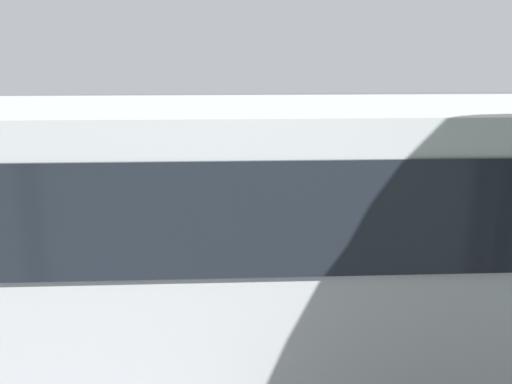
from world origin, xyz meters
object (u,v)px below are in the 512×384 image
tour_bus (399,252)px  stunt_motorcycle (139,186)px  traffic_cone (261,202)px  spectator_left (367,219)px  spectator_far_right (195,225)px  spectator_far_left (427,221)px  spectator_centre (322,222)px  spectator_right (253,227)px

tour_bus → stunt_motorcycle: tour_bus is taller
tour_bus → traffic_cone: size_ratio=18.10×
spectator_left → spectator_far_right: bearing=0.1°
spectator_far_left → spectator_left: 0.99m
spectator_left → spectator_far_right: (2.79, 0.01, -0.01)m
spectator_left → stunt_motorcycle: (4.15, -4.80, -0.48)m
spectator_far_left → spectator_far_right: spectator_far_right is taller
spectator_far_right → traffic_cone: 4.53m
tour_bus → traffic_cone: 7.47m
tour_bus → spectator_far_right: 3.86m
spectator_left → stunt_motorcycle: spectator_left is taller
spectator_centre → spectator_far_right: spectator_far_right is taller
spectator_right → spectator_far_right: size_ratio=0.96×
spectator_far_left → stunt_motorcycle: 7.10m
tour_bus → spectator_centre: bearing=-86.4°
spectator_centre → stunt_motorcycle: size_ratio=0.87×
spectator_far_right → spectator_far_left: bearing=178.7°
spectator_far_left → spectator_left: (0.98, -0.09, 0.03)m
spectator_right → spectator_far_left: bearing=178.3°
spectator_left → stunt_motorcycle: bearing=-49.1°
tour_bus → stunt_motorcycle: 8.74m
spectator_centre → spectator_far_right: (2.04, -0.00, 0.01)m
spectator_far_left → traffic_cone: bearing=-62.1°
spectator_far_right → traffic_cone: bearing=-109.5°
spectator_far_left → spectator_right: (2.85, -0.09, -0.04)m
spectator_far_left → spectator_far_right: 3.77m
spectator_far_right → stunt_motorcycle: bearing=-74.2°
spectator_centre → spectator_right: spectator_centre is taller
spectator_far_left → spectator_right: 2.85m
spectator_far_left → tour_bus: bearing=63.0°
spectator_left → spectator_right: 1.87m
spectator_left → spectator_centre: spectator_left is taller
stunt_motorcycle → spectator_left: bearing=130.9°
spectator_far_left → spectator_far_right: (3.77, -0.09, 0.01)m
spectator_left → spectator_right: size_ratio=1.06×
spectator_centre → traffic_cone: bearing=-82.6°
spectator_centre → traffic_cone: (0.55, -4.21, -0.76)m
spectator_right → spectator_centre: bearing=179.9°
spectator_far_right → spectator_left: bearing=-179.9°
spectator_far_right → spectator_centre: bearing=179.9°
spectator_far_left → spectator_centre: (1.73, -0.08, 0.00)m
tour_bus → stunt_motorcycle: (3.60, -7.90, -1.03)m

